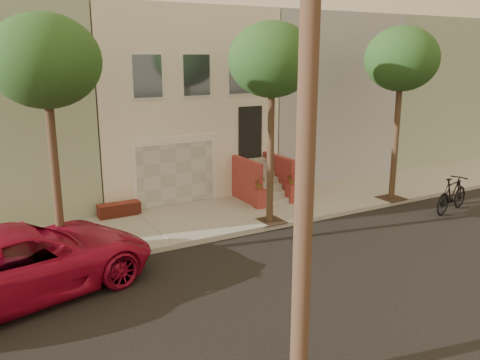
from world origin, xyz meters
TOP-DOWN VIEW (x-y plane):
  - ground at (0.00, 0.00)m, footprint 90.00×90.00m
  - sidewalk at (0.00, 5.35)m, footprint 40.00×3.70m
  - house_row at (0.00, 11.19)m, footprint 33.10×11.70m
  - tree_left at (-5.50, 3.90)m, footprint 2.70×2.57m
  - tree_mid at (1.00, 3.90)m, footprint 2.70×2.57m
  - tree_right at (6.50, 3.90)m, footprint 2.70×2.57m
  - pickup_truck at (-6.56, 2.59)m, footprint 6.57×4.25m
  - motorcycle at (7.42, 1.96)m, footprint 2.23×1.07m

SIDE VIEW (x-z plane):
  - ground at x=0.00m, z-range 0.00..0.00m
  - sidewalk at x=0.00m, z-range 0.00..0.15m
  - motorcycle at x=7.42m, z-range 0.00..1.29m
  - pickup_truck at x=-6.56m, z-range 0.00..1.68m
  - house_row at x=0.00m, z-range 0.14..7.14m
  - tree_left at x=-5.50m, z-range 2.11..8.41m
  - tree_mid at x=1.00m, z-range 2.11..8.41m
  - tree_right at x=6.50m, z-range 2.11..8.41m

